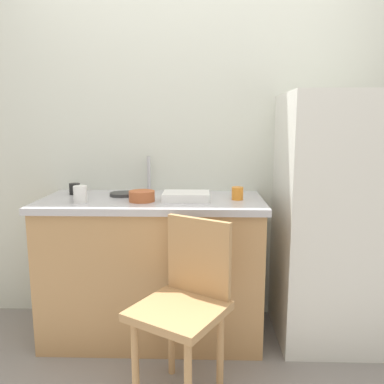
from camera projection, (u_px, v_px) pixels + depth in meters
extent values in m
cube|color=silver|center=(189.00, 139.00, 2.69)|extent=(4.80, 0.10, 2.50)
cube|color=tan|center=(153.00, 270.00, 2.50)|extent=(1.33, 0.60, 0.86)
cube|color=#B7B7BC|center=(152.00, 201.00, 2.42)|extent=(1.37, 0.64, 0.04)
cylinder|color=#B7B7BC|center=(149.00, 174.00, 2.64)|extent=(0.02, 0.02, 0.24)
cube|color=silver|center=(330.00, 220.00, 2.41)|extent=(0.61, 0.60, 1.54)
cylinder|color=tan|center=(135.00, 363.00, 1.86)|extent=(0.04, 0.04, 0.45)
cylinder|color=tan|center=(171.00, 335.00, 2.11)|extent=(0.04, 0.04, 0.45)
cylinder|color=tan|center=(220.00, 352.00, 1.95)|extent=(0.04, 0.04, 0.45)
cube|color=tan|center=(178.00, 311.00, 1.86)|extent=(0.55, 0.55, 0.04)
cube|color=tan|center=(199.00, 256.00, 1.98)|extent=(0.33, 0.21, 0.40)
cube|color=white|center=(185.00, 196.00, 2.35)|extent=(0.28, 0.20, 0.05)
cylinder|color=#B25B33|center=(142.00, 196.00, 2.32)|extent=(0.15, 0.15, 0.06)
cylinder|color=#2D2D2D|center=(123.00, 194.00, 2.50)|extent=(0.17, 0.17, 0.02)
cylinder|color=orange|center=(237.00, 193.00, 2.37)|extent=(0.07, 0.07, 0.08)
cylinder|color=white|center=(80.00, 194.00, 2.28)|extent=(0.08, 0.08, 0.10)
cylinder|color=black|center=(75.00, 189.00, 2.55)|extent=(0.07, 0.07, 0.07)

